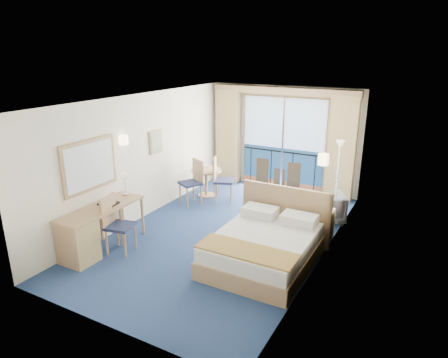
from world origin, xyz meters
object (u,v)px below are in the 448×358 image
armchair (327,207)px  round_table (206,176)px  desk_chair (115,221)px  floor_lamp (339,157)px  desk (83,235)px  bed (265,246)px  table_chair_a (220,177)px  nightstand (321,224)px  table_chair_b (193,179)px

armchair → round_table: (-3.10, 0.10, 0.20)m
armchair → desk_chair: 4.42m
floor_lamp → desk: (-3.29, -4.67, -0.76)m
round_table → bed: bearing=-42.3°
table_chair_a → nightstand: bearing=-130.2°
desk_chair → round_table: bearing=-10.9°
bed → nightstand: (0.58, 1.43, -0.02)m
nightstand → table_chair_b: bearing=173.0°
bed → table_chair_b: 3.22m
table_chair_b → bed: bearing=-6.4°
table_chair_a → armchair: bearing=-112.7°
bed → desk_chair: bed is taller
desk_chair → table_chair_b: 2.75m
round_table → desk: bearing=-93.6°
armchair → desk: (-3.34, -3.69, 0.13)m
bed → floor_lamp: (0.43, 3.26, 0.90)m
armchair → table_chair_a: bearing=-28.0°
bed → armchair: 2.34m
floor_lamp → desk_chair: bearing=-125.5°
nightstand → armchair: (-0.10, 0.86, 0.02)m
bed → armchair: bed is taller
desk → table_chair_b: bearing=86.1°
armchair → bed: bearing=49.2°
armchair → table_chair_b: 3.16m
table_chair_a → round_table: bearing=49.1°
nightstand → desk_chair: size_ratio=0.55×
desk → nightstand: bearing=39.5°
armchair → desk: desk is taller
nightstand → desk: bearing=-140.5°
armchair → table_chair_a: size_ratio=0.65×
nightstand → table_chair_a: table_chair_a is taller
armchair → table_chair_b: table_chair_b is taller
floor_lamp → desk_chair: (-2.99, -4.19, -0.60)m
bed → desk: bearing=-153.8°
bed → round_table: bearing=137.7°
bed → desk: bed is taller
table_chair_b → armchair: bearing=36.6°
floor_lamp → table_chair_a: bearing=-158.4°
nightstand → table_chair_b: (-3.22, 0.40, 0.31)m
nightstand → desk_chair: bearing=-143.1°
armchair → table_chair_b: bearing=-20.6°
desk → round_table: (0.24, 3.80, 0.07)m
armchair → desk_chair: desk_chair is taller
bed → armchair: (0.48, 2.29, 0.01)m
bed → nightstand: 1.54m
desk → armchair: bearing=47.9°
armchair → nightstand: bearing=68.0°
desk_chair → round_table: size_ratio=1.39×
nightstand → table_chair_a: bearing=163.4°
bed → table_chair_b: (-2.64, 1.83, 0.29)m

